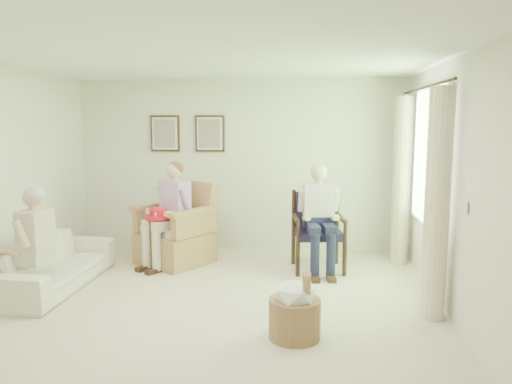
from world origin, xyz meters
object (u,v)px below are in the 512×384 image
red_hat (159,215)px  hatbox (295,309)px  person_sofa (31,239)px  wicker_armchair (176,238)px  sofa (54,264)px  wood_armchair (318,228)px  person_dark (319,210)px  person_wicker (172,206)px

red_hat → hatbox: size_ratio=0.50×
hatbox → person_sofa: bearing=167.1°
wicker_armchair → sofa: bearing=-103.2°
wood_armchair → sofa: size_ratio=0.53×
person_sofa → red_hat: person_sofa is taller
person_dark → person_wicker: bearing=170.5°
wood_armchair → hatbox: (-0.24, -2.25, -0.28)m
wood_armchair → red_hat: bearing=179.6°
person_dark → hatbox: (-0.24, -2.08, -0.55)m
person_wicker → wood_armchair: bearing=35.2°
person_wicker → hatbox: size_ratio=2.00×
wicker_armchair → person_dark: person_dark is taller
person_sofa → hatbox: person_sofa is taller
person_wicker → person_sofa: size_ratio=1.13×
sofa → person_wicker: 1.65m
wood_armchair → person_sofa: size_ratio=0.82×
wood_armchair → sofa: wood_armchair is taller
wicker_armchair → sofa: size_ratio=0.58×
sofa → person_wicker: person_wicker is taller
wicker_armchair → red_hat: (-0.14, -0.31, 0.38)m
sofa → person_dark: (3.15, 0.96, 0.54)m
wicker_armchair → wood_armchair: wicker_armchair is taller
person_sofa → person_dark: bearing=115.7°
person_wicker → person_dark: bearing=30.3°
red_hat → hatbox: 2.76m
wood_armchair → person_wicker: size_ratio=0.73×
sofa → person_dark: bearing=-73.0°
wood_armchair → red_hat: 2.14m
person_dark → person_sofa: (-3.15, -1.41, -0.12)m
sofa → person_dark: size_ratio=1.39×
person_dark → wicker_armchair: bearing=166.3°
person_wicker → hatbox: person_wicker is taller
wood_armchair → person_sofa: (-3.15, -1.58, 0.14)m
wicker_armchair → person_wicker: bearing=-58.0°
person_wicker → red_hat: (-0.14, -0.16, -0.08)m
sofa → hatbox: size_ratio=2.76×
person_wicker → person_sofa: (-1.17, -1.47, -0.13)m
sofa → hatbox: (2.91, -1.12, -0.01)m
wicker_armchair → red_hat: 0.51m
wicker_armchair → hatbox: (1.74, -2.29, -0.09)m
wicker_armchair → person_sofa: 2.03m
wicker_armchair → person_wicker: 0.49m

